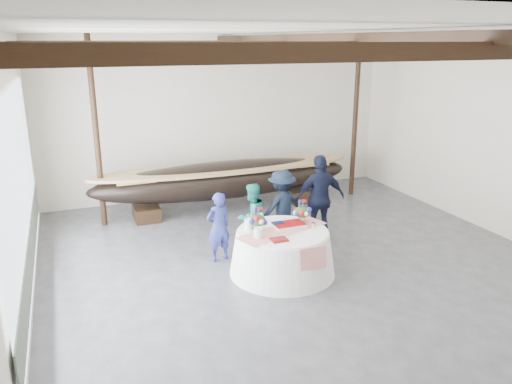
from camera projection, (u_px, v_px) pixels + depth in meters
name	position (u px, v px, depth m)	size (l,w,h in m)	color
floor	(317.00, 279.00, 9.49)	(10.00, 12.00, 0.01)	#3D3D42
wall_back	(220.00, 117.00, 14.17)	(10.00, 0.02, 4.50)	silver
wall_left	(11.00, 194.00, 7.09)	(0.02, 12.00, 4.50)	silver
ceiling	(327.00, 31.00, 8.17)	(10.00, 12.00, 0.01)	white
pavilion_structure	(305.00, 60.00, 9.01)	(9.80, 11.76, 4.50)	black
open_bay	(23.00, 202.00, 8.12)	(0.03, 7.00, 3.20)	silver
longboat_display	(226.00, 179.00, 13.11)	(7.05, 1.41, 1.32)	black
banquet_table	(282.00, 252.00, 9.62)	(2.04, 2.04, 0.87)	white
tabletop_items	(279.00, 220.00, 9.61)	(1.97, 1.11, 0.40)	red
guest_woman_blue	(218.00, 227.00, 10.10)	(0.53, 0.35, 1.45)	navy
guest_woman_teal	(252.00, 217.00, 10.65)	(0.71, 0.55, 1.47)	teal
guest_man_left	(282.00, 207.00, 10.94)	(1.08, 0.62, 1.67)	black
guest_man_right	(320.00, 199.00, 11.03)	(1.16, 0.48, 1.98)	black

